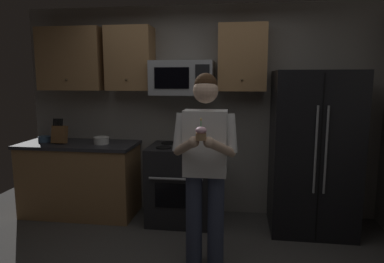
{
  "coord_description": "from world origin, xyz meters",
  "views": [
    {
      "loc": [
        0.53,
        -2.56,
        1.71
      ],
      "look_at": [
        0.12,
        0.39,
        1.25
      ],
      "focal_mm": 31.95,
      "sensor_mm": 36.0,
      "label": 1
    }
  ],
  "objects": [
    {
      "name": "bowl_large_white",
      "position": [
        -1.14,
        1.36,
        0.97
      ],
      "size": [
        0.19,
        0.19,
        0.09
      ],
      "color": "white",
      "rests_on": "counter_left"
    },
    {
      "name": "microwave",
      "position": [
        -0.15,
        1.48,
        1.72
      ],
      "size": [
        0.74,
        0.41,
        0.4
      ],
      "color": "#9EA0A5"
    },
    {
      "name": "oven_range",
      "position": [
        -0.15,
        1.36,
        0.46
      ],
      "size": [
        0.76,
        0.7,
        0.93
      ],
      "color": "black",
      "rests_on": "ground"
    },
    {
      "name": "refrigerator",
      "position": [
        1.35,
        1.32,
        0.9
      ],
      "size": [
        0.9,
        0.75,
        1.8
      ],
      "color": "black",
      "rests_on": "ground"
    },
    {
      "name": "wall_back",
      "position": [
        0.0,
        1.75,
        1.3
      ],
      "size": [
        4.4,
        0.1,
        2.6
      ],
      "primitive_type": "cube",
      "color": "gray",
      "rests_on": "ground"
    },
    {
      "name": "bowl_small_colored",
      "position": [
        -1.91,
        1.39,
        0.96
      ],
      "size": [
        0.16,
        0.16,
        0.07
      ],
      "color": "#4C7299",
      "rests_on": "counter_left"
    },
    {
      "name": "cupcake",
      "position": [
        0.24,
        0.05,
        1.29
      ],
      "size": [
        0.09,
        0.09,
        0.17
      ],
      "color": "#A87F56"
    },
    {
      "name": "counter_left",
      "position": [
        -1.45,
        1.38,
        0.46
      ],
      "size": [
        1.44,
        0.66,
        0.92
      ],
      "color": "#9E7247",
      "rests_on": "ground"
    },
    {
      "name": "person",
      "position": [
        0.24,
        0.38,
        1.0
      ],
      "size": [
        0.6,
        0.48,
        1.76
      ],
      "color": "#383F59",
      "rests_on": "ground"
    },
    {
      "name": "cabinet_row_upper",
      "position": [
        -0.72,
        1.53,
        1.95
      ],
      "size": [
        2.78,
        0.36,
        0.76
      ],
      "color": "#9E7247"
    },
    {
      "name": "knife_block",
      "position": [
        -1.67,
        1.33,
        1.04
      ],
      "size": [
        0.16,
        0.15,
        0.32
      ],
      "color": "brown",
      "rests_on": "counter_left"
    }
  ]
}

